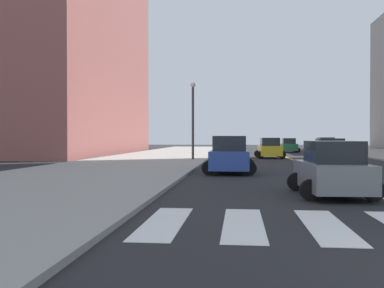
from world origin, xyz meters
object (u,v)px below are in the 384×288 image
Objects in this scene: car_green_sixth at (289,146)px; street_lamp at (193,113)px; car_black_second at (330,153)px; car_red_nearest at (326,146)px; car_blue_fourth at (230,156)px; car_gray_fifth at (332,170)px; car_yellow_third at (270,149)px.

car_green_sixth is 0.65× the size of street_lamp.
car_black_second is 0.66× the size of street_lamp.
car_red_nearest is 0.96× the size of car_blue_fourth.
car_black_second is 1.01× the size of car_gray_fifth.
car_gray_fifth is 0.65× the size of street_lamp.
car_black_second is at bearing 76.56° from car_gray_fifth.
car_red_nearest is at bearing 53.61° from car_yellow_third.
street_lamp reaches higher than car_blue_fourth.
car_red_nearest is 1.06× the size of car_green_sixth.
street_lamp reaches higher than car_gray_fifth.
car_blue_fourth is 1.09× the size of car_gray_fifth.
car_black_second is 1.02× the size of car_green_sixth.
car_black_second is at bearing 45.04° from car_blue_fourth.
car_red_nearest is 1.05× the size of car_gray_fifth.
car_red_nearest is at bearing 77.11° from car_gray_fifth.
car_yellow_third is at bearing 88.08° from car_gray_fifth.
car_red_nearest reaches higher than car_gray_fifth.
car_gray_fifth is (3.59, -9.04, -0.09)m from car_blue_fourth.
car_yellow_third is at bearing 79.50° from car_blue_fourth.
car_red_nearest is 6.84m from car_green_sixth.
car_black_second is 9.39m from car_blue_fourth.
car_gray_fifth is at bearing 79.74° from car_black_second.
car_blue_fourth is at bearing 70.66° from car_red_nearest.
car_blue_fourth is 35.18m from car_green_sixth.
car_black_second is 27.85m from car_green_sixth.
car_yellow_third is 0.68× the size of street_lamp.
car_blue_fourth is 1.10× the size of car_green_sixth.
car_blue_fourth is at bearing 78.50° from car_green_sixth.
car_gray_fifth is 43.65m from car_green_sixth.
street_lamp is at bearing 50.77° from car_red_nearest.
street_lamp is (-13.86, -16.45, 3.07)m from car_red_nearest.
car_blue_fourth is (-6.65, -6.64, 0.07)m from car_black_second.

